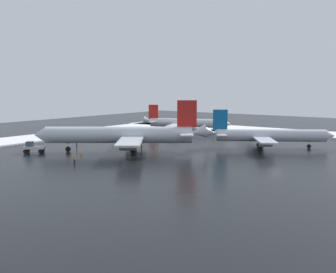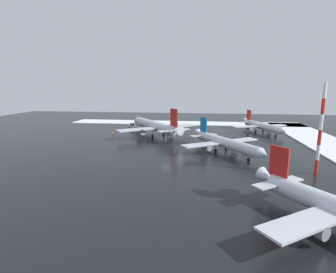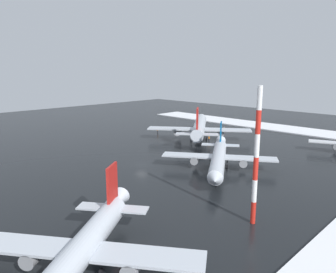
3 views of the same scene
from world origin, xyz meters
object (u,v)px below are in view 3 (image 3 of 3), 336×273
object	(u,v)px
airplane_far_rear	(199,127)
airplane_parked_portside	(75,258)
ground_crew_mid_apron	(224,129)
antenna_mast	(256,157)
ground_crew_by_nose_gear	(209,138)
pushback_tug	(197,124)
airplane_distant_tail	(218,158)
traffic_cone_near_nose	(185,132)
ground_crew_beside_wing	(158,130)
traffic_cone_mid_line	(219,143)

from	to	relation	value
airplane_far_rear	airplane_parked_portside	bearing A→B (deg)	172.92
ground_crew_mid_apron	airplane_far_rear	bearing A→B (deg)	107.81
antenna_mast	ground_crew_by_nose_gear	bearing A→B (deg)	44.29
pushback_tug	ground_crew_by_nose_gear	size ratio (longest dim) A/B	2.90
airplane_distant_tail	traffic_cone_near_nose	world-z (taller)	airplane_distant_tail
ground_crew_by_nose_gear	airplane_parked_portside	bearing A→B (deg)	-171.86
ground_crew_mid_apron	ground_crew_beside_wing	bearing A→B (deg)	62.81
airplane_far_rear	traffic_cone_near_nose	world-z (taller)	airplane_far_rear
airplane_far_rear	ground_crew_by_nose_gear	world-z (taller)	airplane_far_rear
traffic_cone_near_nose	traffic_cone_mid_line	world-z (taller)	same
ground_crew_beside_wing	traffic_cone_mid_line	bearing A→B (deg)	-179.50
ground_crew_by_nose_gear	traffic_cone_near_nose	xyz separation A→B (m)	(4.77, 14.01, -0.70)
ground_crew_mid_apron	traffic_cone_mid_line	size ratio (longest dim) A/B	3.11
airplane_far_rear	airplane_distant_tail	xyz separation A→B (m)	(-23.47, -24.54, -0.80)
antenna_mast	traffic_cone_near_nose	size ratio (longest dim) A/B	35.73
pushback_tug	traffic_cone_mid_line	world-z (taller)	pushback_tug
pushback_tug	ground_crew_mid_apron	world-z (taller)	pushback_tug
pushback_tug	ground_crew_mid_apron	size ratio (longest dim) A/B	2.90
ground_crew_mid_apron	traffic_cone_mid_line	world-z (taller)	ground_crew_mid_apron
traffic_cone_mid_line	pushback_tug	bearing A→B (deg)	52.96
ground_crew_beside_wing	antenna_mast	xyz separation A→B (m)	(-37.26, -59.02, 8.86)
pushback_tug	ground_crew_by_nose_gear	xyz separation A→B (m)	(-16.07, -17.84, -0.31)
ground_crew_by_nose_gear	antenna_mast	xyz separation A→B (m)	(-38.69, -37.75, 8.86)
airplane_far_rear	ground_crew_mid_apron	bearing A→B (deg)	-34.00
traffic_cone_mid_line	airplane_far_rear	bearing A→B (deg)	78.76
airplane_far_rear	airplane_distant_tail	size ratio (longest dim) A/B	1.23
ground_crew_by_nose_gear	traffic_cone_mid_line	bearing A→B (deg)	-116.29
ground_crew_beside_wing	antenna_mast	world-z (taller)	antenna_mast
airplane_far_rear	pushback_tug	bearing A→B (deg)	4.35
airplane_far_rear	airplane_distant_tail	bearing A→B (deg)	-170.50
ground_crew_mid_apron	traffic_cone_mid_line	xyz separation A→B (m)	(-16.40, -9.80, -0.70)
traffic_cone_near_nose	antenna_mast	bearing A→B (deg)	-130.02
antenna_mast	traffic_cone_near_nose	distance (m)	68.26
ground_crew_beside_wing	traffic_cone_mid_line	world-z (taller)	ground_crew_beside_wing
ground_crew_beside_wing	antenna_mast	bearing A→B (deg)	146.29
airplane_far_rear	pushback_tug	xyz separation A→B (m)	(14.82, 12.94, -2.50)
airplane_distant_tail	ground_crew_by_nose_gear	size ratio (longest dim) A/B	15.60
airplane_far_rear	airplane_parked_portside	xyz separation A→B (m)	(-65.01, -37.07, -0.67)
airplane_parked_portside	antenna_mast	bearing A→B (deg)	132.49
airplane_distant_tail	traffic_cone_near_nose	distance (m)	43.23
pushback_tug	traffic_cone_near_nose	world-z (taller)	pushback_tug
pushback_tug	ground_crew_mid_apron	bearing A→B (deg)	-129.79
traffic_cone_near_nose	traffic_cone_mid_line	distance (m)	18.98
airplane_far_rear	traffic_cone_mid_line	xyz separation A→B (m)	(-1.81, -9.10, -3.50)
airplane_far_rear	traffic_cone_near_nose	size ratio (longest dim) A/B	59.51
airplane_parked_portside	traffic_cone_near_nose	size ratio (longest dim) A/B	49.92
airplane_distant_tail	pushback_tug	distance (m)	53.61
ground_crew_mid_apron	airplane_parked_portside	bearing A→B (deg)	130.44
airplane_far_rear	traffic_cone_near_nose	bearing A→B (deg)	32.06
airplane_distant_tail	ground_crew_mid_apron	bearing A→B (deg)	179.91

